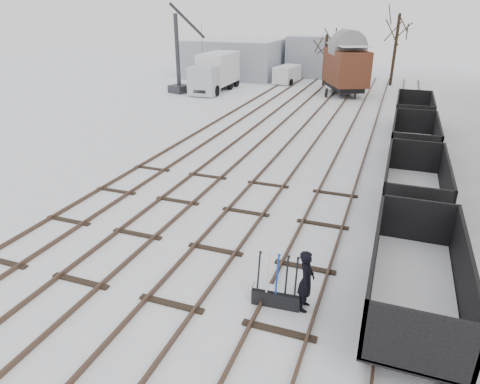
# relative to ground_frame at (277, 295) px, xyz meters

# --- Properties ---
(ground) EXTENTS (120.00, 120.00, 0.00)m
(ground) POSITION_rel_ground_frame_xyz_m (-2.64, 1.97, -0.28)
(ground) COLOR white
(ground) RESTS_ON ground
(tracks) EXTENTS (13.90, 52.00, 0.16)m
(tracks) POSITION_rel_ground_frame_xyz_m (-2.64, 15.65, -0.21)
(tracks) COLOR black
(tracks) RESTS_ON ground
(shed_left) EXTENTS (10.00, 8.00, 4.10)m
(shed_left) POSITION_rel_ground_frame_xyz_m (-15.64, 37.97, 1.76)
(shed_left) COLOR #9399A6
(shed_left) RESTS_ON ground
(shed_right) EXTENTS (7.00, 6.00, 4.50)m
(shed_right) POSITION_rel_ground_frame_xyz_m (-6.64, 41.97, 1.96)
(shed_right) COLOR #9399A6
(shed_right) RESTS_ON ground
(ground_frame) EXTENTS (1.33, 0.51, 1.49)m
(ground_frame) POSITION_rel_ground_frame_xyz_m (0.00, 0.00, 0.00)
(ground_frame) COLOR black
(ground_frame) RESTS_ON ground
(worker) EXTENTS (0.45, 0.65, 1.74)m
(worker) POSITION_rel_ground_frame_xyz_m (0.75, 0.10, 0.59)
(worker) COLOR black
(worker) RESTS_ON ground
(freight_wagon_a) EXTENTS (2.18, 5.44, 2.22)m
(freight_wagon_a) POSITION_rel_ground_frame_xyz_m (3.36, 0.62, 0.57)
(freight_wagon_a) COLOR black
(freight_wagon_a) RESTS_ON ground
(freight_wagon_b) EXTENTS (2.18, 5.44, 2.22)m
(freight_wagon_b) POSITION_rel_ground_frame_xyz_m (3.36, 7.02, 0.57)
(freight_wagon_b) COLOR black
(freight_wagon_b) RESTS_ON ground
(freight_wagon_c) EXTENTS (2.18, 5.44, 2.22)m
(freight_wagon_c) POSITION_rel_ground_frame_xyz_m (3.36, 13.42, 0.57)
(freight_wagon_c) COLOR black
(freight_wagon_c) RESTS_ON ground
(freight_wagon_d) EXTENTS (2.18, 5.44, 2.22)m
(freight_wagon_d) POSITION_rel_ground_frame_xyz_m (3.36, 19.82, 0.57)
(freight_wagon_d) COLOR black
(freight_wagon_d) RESTS_ON ground
(box_van_wagon) EXTENTS (5.10, 6.42, 4.34)m
(box_van_wagon) POSITION_rel_ground_frame_xyz_m (-2.48, 31.17, 2.25)
(box_van_wagon) COLOR black
(box_van_wagon) RESTS_ON ground
(lorry) EXTENTS (2.58, 7.59, 3.42)m
(lorry) POSITION_rel_ground_frame_xyz_m (-14.19, 28.78, 1.48)
(lorry) COLOR black
(lorry) RESTS_ON ground
(panel_van) EXTENTS (2.16, 4.15, 1.75)m
(panel_van) POSITION_rel_ground_frame_xyz_m (-8.97, 35.62, 0.63)
(panel_van) COLOR silver
(panel_van) RESTS_ON ground
(crane) EXTENTS (1.93, 4.64, 7.76)m
(crane) POSITION_rel_ground_frame_xyz_m (-17.01, 27.00, 1.76)
(crane) COLOR #2A2A2F
(crane) RESTS_ON ground
(tree_far_left) EXTENTS (0.30, 0.30, 4.90)m
(tree_far_left) POSITION_rel_ground_frame_xyz_m (-5.11, 35.63, 2.17)
(tree_far_left) COLOR black
(tree_far_left) RESTS_ON ground
(tree_far_right) EXTENTS (0.30, 0.30, 6.82)m
(tree_far_right) POSITION_rel_ground_frame_xyz_m (1.34, 37.93, 3.13)
(tree_far_right) COLOR black
(tree_far_right) RESTS_ON ground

